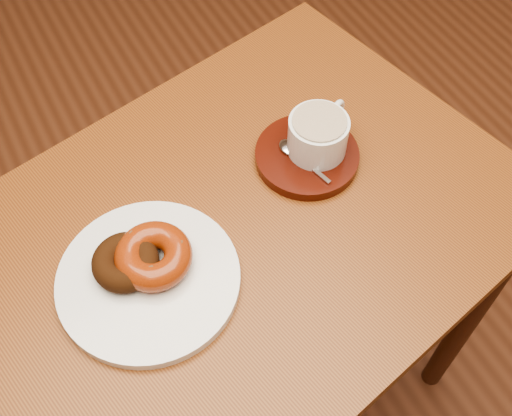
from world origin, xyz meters
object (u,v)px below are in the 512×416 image
saucer (307,156)px  coffee_cup (319,134)px  cafe_table (245,262)px  donut_plate (149,280)px

saucer → coffee_cup: bearing=3.3°
saucer → coffee_cup: (0.02, 0.00, 0.04)m
cafe_table → saucer: saucer is taller
saucer → donut_plate: bearing=-164.8°
cafe_table → saucer: 0.20m
donut_plate → saucer: bearing=15.2°
coffee_cup → donut_plate: bearing=167.2°
cafe_table → donut_plate: 0.21m
donut_plate → coffee_cup: (0.33, 0.09, 0.04)m
donut_plate → coffee_cup: 0.34m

